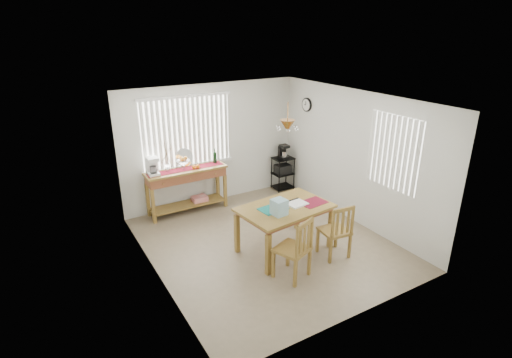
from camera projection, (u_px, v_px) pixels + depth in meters
ground at (267, 243)px, 7.25m from camera, size 4.00×4.50×0.01m
room_shell at (267, 154)px, 6.65m from camera, size 4.20×4.70×2.70m
sideboard at (187, 180)px, 8.25m from camera, size 1.68×0.47×0.95m
sideboard_items at (172, 164)px, 7.99m from camera, size 1.60×0.40×0.72m
wire_cart at (283, 170)px, 9.49m from camera, size 0.46×0.37×0.79m
cart_items at (283, 152)px, 9.32m from camera, size 0.18×0.22×0.32m
dining_table at (285, 212)px, 6.80m from camera, size 1.64×1.16×0.82m
table_items at (284, 206)px, 6.55m from camera, size 1.23×0.54×0.26m
chair_left at (295, 249)px, 6.10m from camera, size 0.61×0.61×1.02m
chair_right at (336, 231)px, 6.68m from camera, size 0.49×0.49×0.98m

